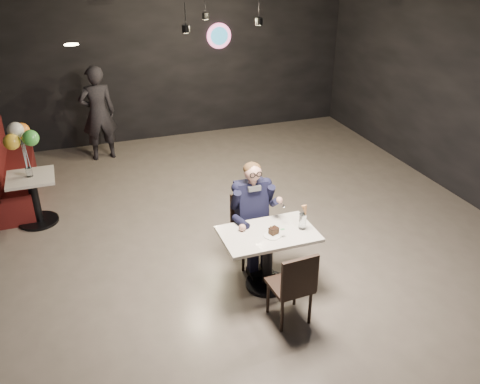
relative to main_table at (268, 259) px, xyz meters
name	(u,v)px	position (x,y,z in m)	size (l,w,h in m)	color
floor	(263,240)	(0.34, 0.96, -0.38)	(9.00, 9.00, 0.00)	#6F645C
wall_sign	(219,36)	(1.14, 5.43, 1.62)	(0.50, 0.06, 0.50)	pink
pendant_lights	(216,6)	(0.34, 2.96, 2.51)	(1.40, 1.20, 0.36)	black
main_table	(268,259)	(0.00, 0.00, 0.00)	(1.10, 0.70, 0.75)	silver
chair_far	(251,231)	(0.00, 0.55, 0.09)	(0.42, 0.46, 0.92)	black
chair_near	(290,284)	(0.00, -0.62, 0.09)	(0.42, 0.46, 0.92)	black
seated_man	(251,213)	(0.00, 0.55, 0.34)	(0.60, 0.80, 1.44)	black
dessert_plate	(272,236)	(0.01, -0.09, 0.38)	(0.20, 0.20, 0.01)	white
cake_slice	(274,231)	(0.04, -0.06, 0.42)	(0.10, 0.08, 0.07)	black
mint_leaf	(283,229)	(0.12, -0.13, 0.47)	(0.06, 0.04, 0.01)	#2D8B42
sundae_glass	(303,221)	(0.41, -0.05, 0.47)	(0.09, 0.09, 0.19)	silver
wafer_cone	(305,211)	(0.42, -0.08, 0.62)	(0.06, 0.06, 0.13)	#B17F48
booth_bench	(13,166)	(-2.91, 3.54, 0.16)	(0.53, 2.13, 1.07)	#4A100F
side_table	(35,198)	(-2.61, 2.54, 0.03)	(0.65, 0.65, 0.81)	silver
balloon_vase	(29,172)	(-2.61, 2.54, 0.44)	(0.09, 0.09, 0.14)	silver
balloon_bunch	(23,144)	(-2.61, 2.54, 0.86)	(0.41, 0.41, 0.67)	yellow
passerby	(98,113)	(-1.44, 4.72, 0.51)	(0.64, 0.42, 1.76)	black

